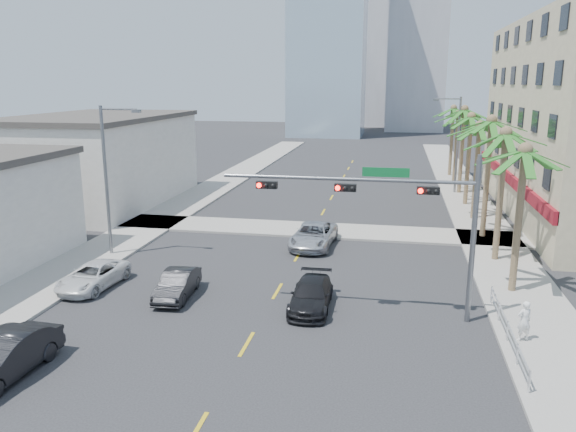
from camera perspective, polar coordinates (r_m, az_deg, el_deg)
The scene contains 25 objects.
ground at distance 19.95m, azimuth -7.34°, elevation -17.81°, with size 260.00×260.00×0.00m, color #262628.
sidewalk_right at distance 38.10m, azimuth 20.19°, elevation -2.97°, with size 4.00×120.00×0.15m, color gray.
sidewalk_left at distance 41.47m, azimuth -14.58°, elevation -1.26°, with size 4.00×120.00×0.15m, color gray.
sidewalk_cross at distance 39.88m, azimuth 2.48°, elevation -1.42°, with size 80.00×4.00×0.15m, color gray.
building_left_far at distance 51.20m, azimuth -18.63°, elevation 5.24°, with size 11.00×18.00×7.20m, color beige.
tower_far_left at distance 112.79m, azimuth 4.16°, elevation 20.43°, with size 14.00×14.00×48.00m, color #99B2C6.
tower_far_center at distance 141.79m, azimuth 7.76°, elevation 17.70°, with size 16.00×16.00×42.00m, color #ADADB2.
traffic_signal_mast at distance 24.65m, azimuth 11.12°, elevation 0.90°, with size 11.12×0.54×7.20m.
palm_tree_0 at distance 28.95m, azimuth 22.96°, elevation 5.99°, with size 4.80×4.80×7.80m.
palm_tree_1 at distance 34.00m, azimuth 21.25°, elevation 7.70°, with size 4.80×4.80×8.16m.
palm_tree_2 at distance 39.08m, azimuth 19.99°, elevation 8.96°, with size 4.80×4.80×8.52m.
palm_tree_3 at distance 44.26m, azimuth 18.90°, elevation 8.58°, with size 4.80×4.80×7.80m.
palm_tree_4 at distance 49.39m, azimuth 18.13°, elevation 9.48°, with size 4.80×4.80×8.16m.
palm_tree_5 at distance 54.52m, azimuth 17.51°, elevation 10.21°, with size 4.80×4.80×8.52m.
palm_tree_6 at distance 59.72m, azimuth 16.92°, elevation 9.81°, with size 4.80×4.80×7.80m.
palm_tree_7 at distance 64.88m, azimuth 16.48°, elevation 10.40°, with size 4.80×4.80×8.16m.
streetlight_left at distance 34.79m, azimuth -17.76°, elevation 4.14°, with size 2.55×0.25×9.00m.
streetlight_right at distance 54.66m, azimuth 16.67°, elevation 7.40°, with size 2.55×0.25×9.00m.
guardrail at distance 24.61m, azimuth 21.39°, elevation -10.61°, with size 0.08×8.08×1.00m.
car_parked_mid at distance 22.92m, azimuth -26.91°, elevation -12.69°, with size 1.66×4.76×1.57m, color black.
car_parked_far at distance 30.59m, azimuth -19.21°, elevation -5.78°, with size 2.08×4.50×1.25m, color silver.
car_lane_left at distance 28.21m, azimuth -11.18°, elevation -6.83°, with size 1.39×3.98×1.31m, color black.
car_lane_center at distance 35.99m, azimuth 2.61°, elevation -1.97°, with size 2.46×5.32×1.48m, color silver.
car_lane_right at distance 26.41m, azimuth 2.37°, elevation -8.02°, with size 1.82×4.47×1.30m, color black.
pedestrian at distance 24.78m, azimuth 22.86°, elevation -9.78°, with size 0.61×0.40×1.68m, color white.
Camera 1 is at (5.58, -16.13, 10.33)m, focal length 35.00 mm.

